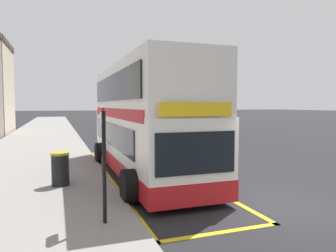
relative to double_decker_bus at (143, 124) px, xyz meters
name	(u,v)px	position (x,y,z in m)	size (l,w,h in m)	color
ground_plane	(107,128)	(2.46, 26.52, -2.06)	(260.00, 260.00, 0.00)	black
pavement_near	(46,129)	(-4.54, 26.52, -1.99)	(6.00, 76.00, 0.14)	gray
double_decker_bus	(143,124)	(0.00, 0.00, 0.00)	(3.26, 10.39, 4.40)	white
bus_bay_markings	(144,173)	(0.02, -0.04, -2.06)	(3.13, 12.94, 0.01)	gold
bus_stop_sign	(104,155)	(-2.35, -5.26, -0.37)	(0.09, 0.51, 2.63)	black
parked_car_silver_distant	(158,124)	(6.97, 19.94, -1.26)	(2.09, 4.20, 1.62)	#B2B5BA
parked_car_white_ahead	(200,131)	(7.14, 9.55, -1.26)	(2.09, 4.20, 1.62)	silver
litter_bin	(60,169)	(-3.27, -1.45, -1.36)	(0.60, 0.60, 1.11)	black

